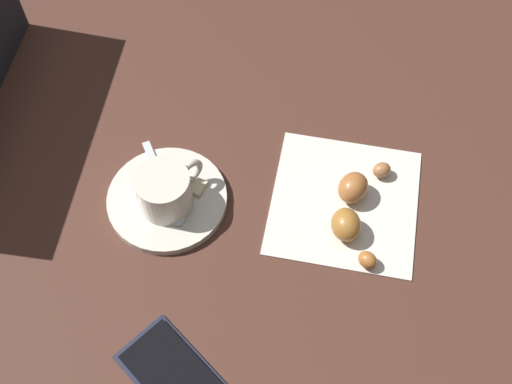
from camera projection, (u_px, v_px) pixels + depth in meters
name	position (u px, v px, depth m)	size (l,w,h in m)	color
ground_plane	(245.00, 201.00, 0.75)	(1.80, 1.80, 0.00)	#4B2B20
saucer	(167.00, 199.00, 0.74)	(0.14, 0.14, 0.01)	silver
espresso_cup	(165.00, 190.00, 0.71)	(0.06, 0.08, 0.05)	silver
teaspoon	(168.00, 197.00, 0.73)	(0.09, 0.10, 0.01)	silver
sugar_packet	(180.00, 180.00, 0.74)	(0.06, 0.02, 0.01)	beige
napkin	(344.00, 202.00, 0.74)	(0.16, 0.17, 0.00)	silver
croissant	(353.00, 206.00, 0.72)	(0.07, 0.14, 0.03)	#AA6E42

